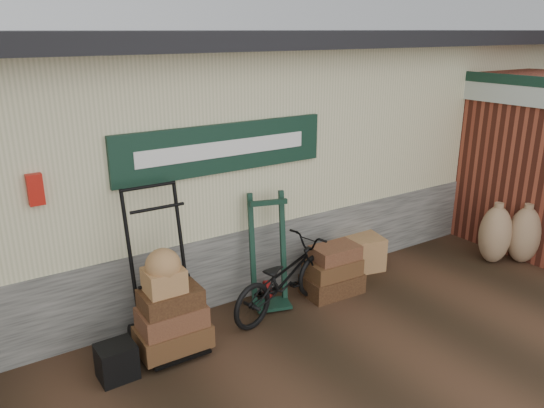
# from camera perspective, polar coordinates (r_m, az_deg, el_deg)

# --- Properties ---
(ground) EXTENTS (80.00, 80.00, 0.00)m
(ground) POSITION_cam_1_polar(r_m,az_deg,el_deg) (6.11, 2.37, -13.52)
(ground) COLOR black
(ground) RESTS_ON ground
(station_building) EXTENTS (14.40, 4.10, 3.20)m
(station_building) POSITION_cam_1_polar(r_m,az_deg,el_deg) (7.74, -9.49, 6.09)
(station_building) COLOR #4C4C47
(station_building) RESTS_ON ground
(brick_outbuilding) EXTENTS (1.71, 4.51, 2.62)m
(brick_outbuilding) POSITION_cam_1_polar(r_m,az_deg,el_deg) (9.64, 21.43, 5.56)
(brick_outbuilding) COLOR maroon
(brick_outbuilding) RESTS_ON ground
(porter_trolley) EXTENTS (0.89, 0.68, 1.77)m
(porter_trolley) POSITION_cam_1_polar(r_m,az_deg,el_deg) (5.57, -11.77, -6.91)
(porter_trolley) COLOR black
(porter_trolley) RESTS_ON ground
(green_barrow) EXTENTS (0.60, 0.55, 1.39)m
(green_barrow) POSITION_cam_1_polar(r_m,az_deg,el_deg) (6.37, -0.34, -5.04)
(green_barrow) COLOR black
(green_barrow) RESTS_ON ground
(suitcase_stack) EXTENTS (0.76, 0.50, 0.65)m
(suitcase_stack) POSITION_cam_1_polar(r_m,az_deg,el_deg) (6.80, 6.54, -7.01)
(suitcase_stack) COLOR #331B10
(suitcase_stack) RESTS_ON ground
(wicker_hamper) EXTENTS (0.81, 0.62, 0.47)m
(wicker_hamper) POSITION_cam_1_polar(r_m,az_deg,el_deg) (7.53, 8.99, -5.26)
(wicker_hamper) COLOR olive
(wicker_hamper) RESTS_ON ground
(black_trunk) EXTENTS (0.36, 0.31, 0.35)m
(black_trunk) POSITION_cam_1_polar(r_m,az_deg,el_deg) (5.52, -16.36, -15.94)
(black_trunk) COLOR black
(black_trunk) RESTS_ON ground
(bicycle) EXTENTS (0.95, 1.73, 0.95)m
(bicycle) POSITION_cam_1_polar(r_m,az_deg,el_deg) (6.28, 1.28, -7.57)
(bicycle) COLOR black
(bicycle) RESTS_ON ground
(burlap_sack_left) EXTENTS (0.64, 0.58, 0.84)m
(burlap_sack_left) POSITION_cam_1_polar(r_m,az_deg,el_deg) (8.24, 22.86, -3.04)
(burlap_sack_left) COLOR brown
(burlap_sack_left) RESTS_ON ground
(burlap_sack_right) EXTENTS (0.56, 0.49, 0.83)m
(burlap_sack_right) POSITION_cam_1_polar(r_m,az_deg,el_deg) (8.41, 25.53, -3.03)
(burlap_sack_right) COLOR brown
(burlap_sack_right) RESTS_ON ground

